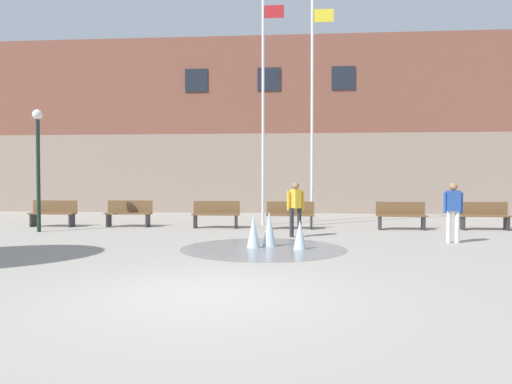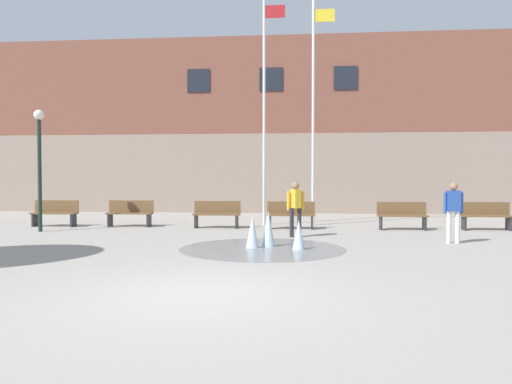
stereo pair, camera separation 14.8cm
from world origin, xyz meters
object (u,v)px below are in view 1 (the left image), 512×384
Objects in this scene: flagpole_left at (264,103)px; lamp_post_left_lane at (38,152)px; park_bench_under_left_flagpole at (216,214)px; flagpole_right at (313,105)px; adult_watching at (296,205)px; park_bench_near_trashcan at (401,215)px; park_bench_far_left at (53,213)px; park_bench_left_of_flagpoles at (129,213)px; park_bench_center at (290,214)px; adult_near_bench at (453,208)px; park_bench_far_right at (484,215)px.

lamp_post_left_lane is at bearing -157.36° from flagpole_left.
flagpole_right is (3.31, 1.23, 3.81)m from park_bench_under_left_flagpole.
park_bench_near_trashcan is at bearing -85.56° from adult_watching.
flagpole_right is at bearing 0.00° from flagpole_left.
adult_watching is at bearing -15.57° from park_bench_far_left.
park_bench_left_of_flagpoles is 0.20× the size of flagpole_right.
park_bench_left_of_flagpoles is at bearing 178.54° from park_bench_near_trashcan.
flagpole_left is at bearing -11.67° from adult_watching.
park_bench_left_of_flagpoles is 3.58m from lamp_post_left_lane.
flagpole_right is (6.42, 1.04, 3.81)m from park_bench_left_of_flagpoles.
park_bench_far_left is 0.19× the size of flagpole_left.
lamp_post_left_lane reaches higher than park_bench_left_of_flagpoles.
park_bench_near_trashcan is at bearing -15.44° from flagpole_left.
park_bench_center is 3.65m from park_bench_near_trashcan.
adult_near_bench is 12.45m from lamp_post_left_lane.
lamp_post_left_lane is at bearing -77.67° from park_bench_far_left.
adult_near_bench reaches higher than park_bench_far_left.
park_bench_near_trashcan is 2.70m from park_bench_far_right.
park_bench_left_of_flagpoles is (2.64, 0.21, 0.00)m from park_bench_far_left.
flagpole_left is (1.55, 1.23, 3.91)m from park_bench_under_left_flagpole.
adult_near_bench is 0.41× the size of lamp_post_left_lane.
park_bench_far_left is at bearing 179.87° from park_bench_near_trashcan.
park_bench_far_right is 6.65m from adult_watching.
park_bench_under_left_flagpole is 0.19× the size of flagpole_left.
park_bench_far_right is (11.98, -0.09, 0.00)m from park_bench_left_of_flagpoles.
flagpole_left reaches higher than park_bench_near_trashcan.
adult_watching is at bearing -146.03° from park_bench_near_trashcan.
park_bench_left_of_flagpoles is at bearing 177.37° from park_bench_center.
park_bench_near_trashcan is 4.20m from adult_watching.
park_bench_far_left is at bearing -179.83° from park_bench_under_left_flagpole.
park_bench_left_of_flagpoles is 0.41× the size of lamp_post_left_lane.
park_bench_under_left_flagpole is at bearing 0.17° from park_bench_far_left.
adult_watching reaches higher than park_bench_center.
park_bench_far_left is 1.00× the size of park_bench_far_right.
flagpole_left reaches higher than adult_watching.
park_bench_under_left_flagpole is 4.38m from flagpole_left.
park_bench_far_right is 0.20× the size of flagpole_right.
park_bench_far_right is at bearing 1.56° from park_bench_center.
flagpole_left is (-7.32, 1.13, 3.91)m from park_bench_far_right.
adult_near_bench reaches higher than park_bench_near_trashcan.
park_bench_under_left_flagpole is (3.11, -0.19, 0.00)m from park_bench_left_of_flagpoles.
flagpole_right is at bearing 168.55° from park_bench_far_right.
park_bench_far_left is at bearing 179.66° from park_bench_center.
park_bench_far_left is 13.03m from adult_near_bench.
adult_watching is (-6.15, -2.48, 0.45)m from park_bench_far_right.
park_bench_under_left_flagpole and park_bench_near_trashcan have the same top height.
park_bench_far_right is (2.69, 0.15, 0.00)m from park_bench_near_trashcan.
park_bench_center and park_bench_far_right have the same top height.
flagpole_left is at bearing 180.00° from flagpole_right.
flagpole_left is (-1.16, 3.61, 3.46)m from adult_watching.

